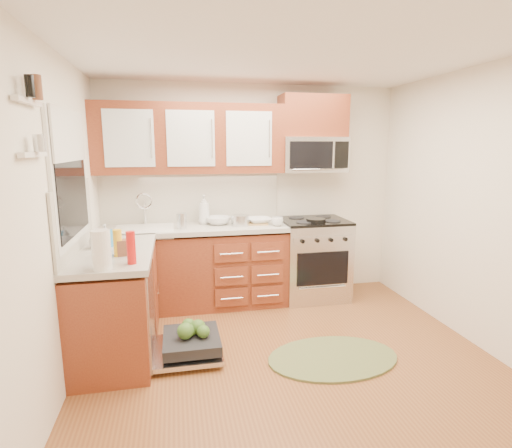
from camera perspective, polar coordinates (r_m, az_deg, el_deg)
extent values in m
plane|color=brown|center=(3.57, 5.18, -19.24)|extent=(3.50, 3.50, 0.00)
plane|color=white|center=(3.16, 6.04, 23.85)|extent=(3.50, 3.50, 0.00)
cube|color=silver|center=(4.81, -0.56, 4.53)|extent=(3.50, 0.04, 2.50)
cube|color=silver|center=(1.60, 24.59, -10.03)|extent=(3.50, 0.04, 2.50)
cube|color=silver|center=(3.11, -26.98, -0.31)|extent=(0.04, 3.50, 2.50)
cube|color=silver|center=(4.01, 30.27, 1.69)|extent=(0.04, 3.50, 2.50)
cube|color=maroon|center=(4.61, -8.76, -6.40)|extent=(2.05, 0.60, 0.85)
cube|color=maroon|center=(3.77, -19.28, -10.95)|extent=(0.60, 1.25, 0.85)
cube|color=beige|center=(4.48, -8.93, -0.63)|extent=(2.07, 0.64, 0.05)
cube|color=beige|center=(3.62, -19.60, -3.95)|extent=(0.64, 1.27, 0.05)
cube|color=beige|center=(4.72, -9.22, 3.77)|extent=(2.05, 0.02, 0.57)
cube|color=beige|center=(3.61, -24.55, 0.69)|extent=(0.02, 1.25, 0.57)
cube|color=maroon|center=(4.80, 8.11, 14.99)|extent=(0.76, 0.35, 0.47)
cube|color=white|center=(3.53, -25.12, 11.38)|extent=(0.02, 0.96, 0.40)
cube|color=white|center=(2.73, -29.83, 14.95)|extent=(0.04, 0.40, 0.03)
cube|color=white|center=(2.72, -29.22, 8.67)|extent=(0.04, 0.40, 0.03)
cylinder|color=black|center=(4.58, 8.55, 0.53)|extent=(0.29, 0.29, 0.04)
cylinder|color=silver|center=(4.45, -2.25, 0.52)|extent=(0.26, 0.26, 0.12)
cube|color=tan|center=(4.53, 0.16, 0.06)|extent=(0.27, 0.20, 0.02)
cylinder|color=silver|center=(4.36, -10.58, 0.44)|extent=(0.13, 0.13, 0.17)
cylinder|color=white|center=(3.06, -21.22, -3.48)|extent=(0.14, 0.14, 0.29)
cylinder|color=yellow|center=(3.40, -19.14, -2.57)|extent=(0.08, 0.08, 0.22)
cylinder|color=red|center=(3.14, -17.41, -3.25)|extent=(0.07, 0.07, 0.25)
cube|color=brown|center=(3.42, -18.18, -3.19)|extent=(0.14, 0.11, 0.13)
cube|color=teal|center=(3.73, -20.62, -1.95)|extent=(0.11, 0.08, 0.16)
imported|color=#999999|center=(4.56, 0.46, 0.47)|extent=(0.28, 0.28, 0.07)
imported|color=#999999|center=(4.54, -5.38, 0.49)|extent=(0.35, 0.35, 0.09)
imported|color=#999999|center=(4.43, 3.08, 0.35)|extent=(0.13, 0.13, 0.10)
imported|color=#999999|center=(4.56, -7.43, 2.06)|extent=(0.13, 0.13, 0.33)
imported|color=#999999|center=(3.85, -20.72, -1.38)|extent=(0.10, 0.10, 0.18)
imported|color=#999999|center=(3.72, -21.74, -1.92)|extent=(0.17, 0.17, 0.17)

